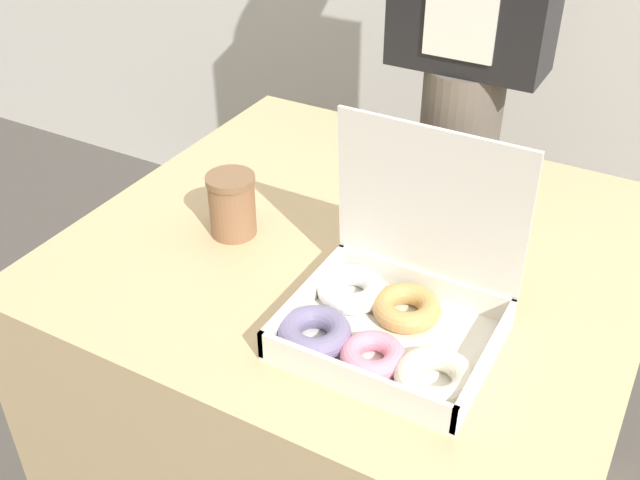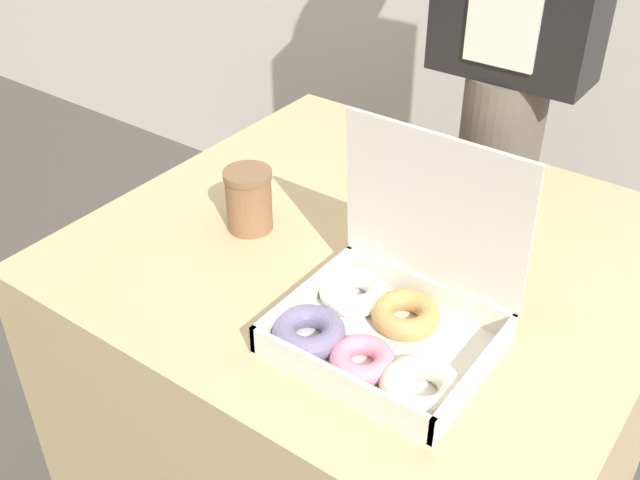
% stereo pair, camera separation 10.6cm
% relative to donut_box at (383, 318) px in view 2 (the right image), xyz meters
% --- Properties ---
extents(table, '(0.95, 0.89, 0.78)m').
position_rel_donut_box_xyz_m(table, '(-0.14, 0.21, -0.43)').
color(table, tan).
rests_on(table, ground_plane).
extents(donut_box, '(0.33, 0.26, 0.30)m').
position_rel_donut_box_xyz_m(donut_box, '(0.00, 0.00, 0.00)').
color(donut_box, white).
rests_on(donut_box, table).
extents(coffee_cup, '(0.09, 0.09, 0.11)m').
position_rel_donut_box_xyz_m(coffee_cup, '(-0.35, 0.12, 0.02)').
color(coffee_cup, '#8C6042').
rests_on(coffee_cup, table).
extents(person_customer, '(0.35, 0.22, 1.68)m').
position_rel_donut_box_xyz_m(person_customer, '(-0.18, 0.82, 0.14)').
color(person_customer, '#665B51').
rests_on(person_customer, ground_plane).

